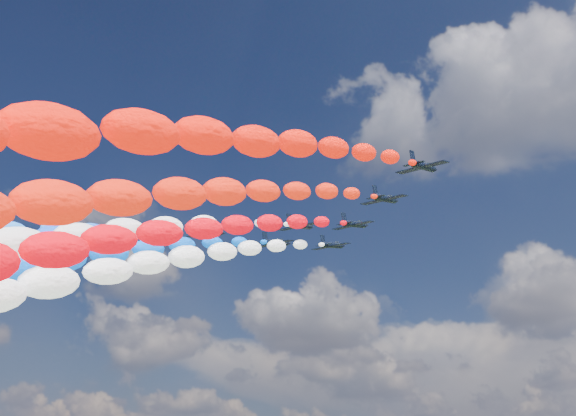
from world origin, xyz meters
The scene contains 14 objects.
jet_0 centered at (-32.15, -6.32, 98.35)m, with size 9.29×12.46×2.75m, color black, non-canonical shape.
jet_1 centered at (-20.39, 2.80, 98.35)m, with size 9.29×12.46×2.75m, color black, non-canonical shape.
jet_2 centered at (-11.56, 17.21, 98.35)m, with size 9.29×12.46×2.75m, color black, non-canonical shape.
trail_2 centered at (-11.56, -49.14, 73.56)m, with size 6.58×129.02×53.63m, color blue, non-canonical shape.
jet_3 centered at (-0.75, 9.96, 98.35)m, with size 9.29×12.46×2.75m, color black, non-canonical shape.
trail_3 centered at (-0.75, -56.38, 73.56)m, with size 6.58×129.02×53.63m, color white, non-canonical shape.
jet_4 centered at (-1.40, 25.88, 98.35)m, with size 9.29×12.46×2.75m, color black, non-canonical shape.
trail_4 centered at (-1.40, -40.47, 73.56)m, with size 6.58×129.02×53.63m, color white, non-canonical shape.
jet_5 centered at (9.77, 15.59, 98.35)m, with size 9.29×12.46×2.75m, color black, non-canonical shape.
trail_5 centered at (9.77, -50.76, 73.56)m, with size 6.58×129.02×53.63m, color red, non-canonical shape.
jet_6 centered at (21.87, 5.40, 98.35)m, with size 9.29×12.46×2.75m, color black, non-canonical shape.
trail_6 centered at (21.87, -60.94, 73.56)m, with size 6.58×129.02×53.63m, color red, non-canonical shape.
jet_7 centered at (34.38, -5.29, 98.35)m, with size 9.29×12.46×2.75m, color black, non-canonical shape.
trail_7 centered at (34.38, -71.63, 73.56)m, with size 6.58×129.02×53.63m, color #F91407, non-canonical shape.
Camera 1 is at (78.90, -121.89, 43.48)m, focal length 46.85 mm.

